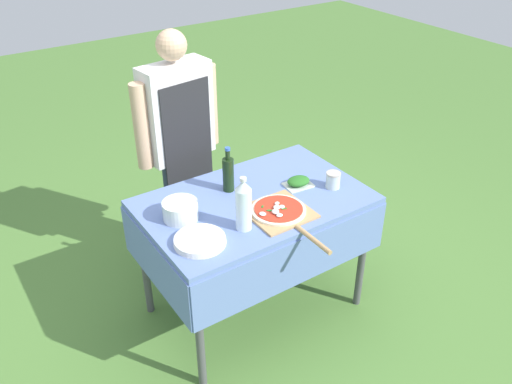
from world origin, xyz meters
The scene contains 10 objects.
ground_plane centered at (0.00, 0.00, 0.00)m, with size 12.00×12.00×0.00m, color #517F38.
prep_table centered at (0.00, 0.00, 0.67)m, with size 1.20×0.78×0.77m.
person_cook centered at (-0.09, 0.68, 0.90)m, with size 0.57×0.23×1.52m.
pizza_on_peel centered at (0.03, -0.19, 0.78)m, with size 0.31×0.56×0.05m.
oil_bottle centered at (-0.06, 0.15, 0.87)m, with size 0.06×0.06×0.26m.
water_bottle centered at (-0.19, -0.19, 0.90)m, with size 0.08×0.08×0.28m.
herb_container centered at (0.28, -0.02, 0.79)m, with size 0.16×0.13×0.05m.
mixing_tub centered at (-0.40, 0.06, 0.81)m, with size 0.18×0.18×0.09m, color silver.
plate_stack centered at (-0.43, -0.18, 0.78)m, with size 0.25×0.25×0.03m.
sauce_jar centered at (0.42, -0.14, 0.81)m, with size 0.08×0.08×0.09m.
Camera 1 is at (-1.35, -2.01, 2.30)m, focal length 38.00 mm.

